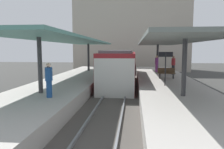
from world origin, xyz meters
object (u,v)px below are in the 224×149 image
object	(u,v)px
passenger_near_bench	(157,64)
passenger_mid_platform	(49,80)
passenger_far_end	(173,65)
platform_bench	(166,73)
commuter_train	(120,68)
platform_sign	(166,61)

from	to	relation	value
passenger_near_bench	passenger_mid_platform	bearing A→B (deg)	-116.87
passenger_mid_platform	passenger_far_end	size ratio (longest dim) A/B	0.97
platform_bench	commuter_train	bearing A→B (deg)	164.82
platform_sign	passenger_near_bench	distance (m)	8.76
platform_bench	passenger_far_end	distance (m)	3.13
passenger_near_bench	passenger_mid_platform	distance (m)	14.46
passenger_mid_platform	commuter_train	bearing A→B (deg)	72.15
commuter_train	passenger_mid_platform	world-z (taller)	commuter_train
commuter_train	passenger_near_bench	distance (m)	5.37
platform_bench	passenger_far_end	size ratio (longest dim) A/B	0.79
passenger_near_bench	passenger_mid_platform	size ratio (longest dim) A/B	1.01
platform_bench	passenger_near_bench	size ratio (longest dim) A/B	0.81
passenger_mid_platform	platform_sign	bearing A→B (deg)	33.94
passenger_near_bench	platform_bench	bearing A→B (deg)	-86.77
platform_sign	passenger_far_end	xyz separation A→B (m)	(1.68, 6.63, -0.70)
passenger_near_bench	passenger_far_end	bearing A→B (deg)	-57.34
passenger_far_end	platform_sign	bearing A→B (deg)	-104.21
passenger_near_bench	commuter_train	bearing A→B (deg)	-132.86
platform_bench	passenger_far_end	world-z (taller)	passenger_far_end
platform_bench	passenger_near_bench	xyz separation A→B (m)	(-0.28, 5.00, 0.44)
commuter_train	passenger_near_bench	xyz separation A→B (m)	(3.65, 3.93, 0.17)
passenger_near_bench	passenger_far_end	xyz separation A→B (m)	(1.34, -2.09, 0.02)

